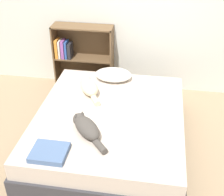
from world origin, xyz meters
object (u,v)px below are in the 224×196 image
object	(u,v)px
cat_dark	(86,127)
bed	(110,129)
cat_light	(89,87)
bookshelf	(81,55)
pillow	(113,75)

from	to	relation	value
cat_dark	bed	bearing A→B (deg)	-64.93
cat_light	bookshelf	xyz separation A→B (m)	(-0.31, 0.87, -0.02)
cat_light	cat_dark	size ratio (longest dim) A/B	0.94
cat_dark	bookshelf	size ratio (longest dim) A/B	0.53
cat_dark	bookshelf	world-z (taller)	bookshelf
bed	pillow	xyz separation A→B (m)	(-0.08, 0.73, 0.28)
pillow	bookshelf	distance (m)	0.74
pillow	cat_dark	bearing A→B (deg)	-94.61
cat_dark	pillow	bearing A→B (deg)	-44.67
pillow	cat_dark	xyz separation A→B (m)	(-0.09, -1.10, 0.01)
pillow	bed	bearing A→B (deg)	-83.77
cat_dark	bookshelf	xyz separation A→B (m)	(-0.45, 1.60, -0.01)
bed	cat_dark	bearing A→B (deg)	-114.87
bed	pillow	distance (m)	0.79
pillow	cat_dark	world-z (taller)	cat_dark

